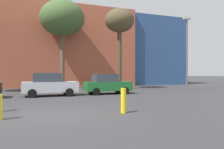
# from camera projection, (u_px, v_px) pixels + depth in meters

# --- Properties ---
(ground_plane) EXTENTS (200.00, 200.00, 0.00)m
(ground_plane) POSITION_uv_depth(u_px,v_px,m) (54.00, 115.00, 9.29)
(ground_plane) COLOR #38383A
(building_backdrop) EXTENTS (37.56, 13.72, 12.62)m
(building_backdrop) POSITION_uv_depth(u_px,v_px,m) (60.00, 50.00, 33.47)
(building_backdrop) COLOR #B2563D
(building_backdrop) RESTS_ON ground_plane
(parked_car_2) EXTENTS (4.14, 2.03, 1.79)m
(parked_car_2) POSITION_uv_depth(u_px,v_px,m) (49.00, 85.00, 16.90)
(parked_car_2) COLOR silver
(parked_car_2) RESTS_ON ground_plane
(parked_car_3) EXTENTS (3.93, 1.93, 1.70)m
(parked_car_3) POSITION_uv_depth(u_px,v_px,m) (107.00, 84.00, 18.56)
(parked_car_3) COLOR #1E662D
(parked_car_3) RESTS_ON ground_plane
(bare_tree_0) EXTENTS (3.25, 3.25, 8.88)m
(bare_tree_0) POSITION_uv_depth(u_px,v_px,m) (120.00, 23.00, 23.97)
(bare_tree_0) COLOR brown
(bare_tree_0) RESTS_ON ground_plane
(bare_tree_1) EXTENTS (5.05, 5.05, 10.07)m
(bare_tree_1) POSITION_uv_depth(u_px,v_px,m) (62.00, 19.00, 24.83)
(bare_tree_1) COLOR brown
(bare_tree_1) RESTS_ON ground_plane
(bollard_yellow_0) EXTENTS (0.24, 0.24, 1.11)m
(bollard_yellow_0) POSITION_uv_depth(u_px,v_px,m) (124.00, 101.00, 9.71)
(bollard_yellow_0) COLOR yellow
(bollard_yellow_0) RESTS_ON ground_plane
(street_lamp) EXTENTS (0.80, 0.24, 7.44)m
(street_lamp) POSITION_uv_depth(u_px,v_px,m) (187.00, 49.00, 22.16)
(street_lamp) COLOR #59595E
(street_lamp) RESTS_ON ground_plane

